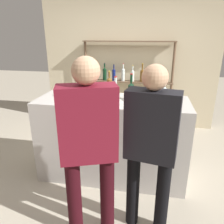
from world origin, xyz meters
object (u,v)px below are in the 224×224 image
object	(u,v)px
counter_bottle_0	(131,90)
cork_jar	(114,94)
customer_center	(89,141)
counter_bottle_2	(115,92)
counter_bottle_1	(164,96)
customer_right	(151,142)
counter_bottle_3	(82,90)
ice_bucket	(154,93)
counter_bottle_4	(109,86)

from	to	relation	value
counter_bottle_0	cork_jar	distance (m)	0.23
cork_jar	customer_center	world-z (taller)	customer_center
counter_bottle_2	counter_bottle_1	bearing A→B (deg)	-8.34
counter_bottle_0	customer_right	bearing A→B (deg)	-72.39
counter_bottle_3	customer_right	size ratio (longest dim) A/B	0.20
customer_right	customer_center	size ratio (longest dim) A/B	0.96
ice_bucket	counter_bottle_2	bearing A→B (deg)	-174.25
counter_bottle_0	cork_jar	size ratio (longest dim) A/B	2.59
counter_bottle_0	ice_bucket	size ratio (longest dim) A/B	1.43
counter_bottle_3	counter_bottle_4	xyz separation A→B (m)	(0.30, 0.25, 0.01)
counter_bottle_2	customer_right	bearing A→B (deg)	-58.58
counter_bottle_0	counter_bottle_1	bearing A→B (deg)	-27.76
counter_bottle_0	counter_bottle_1	world-z (taller)	counter_bottle_1
counter_bottle_0	counter_bottle_2	distance (m)	0.21
ice_bucket	counter_bottle_3	bearing A→B (deg)	-178.41
ice_bucket	customer_right	bearing A→B (deg)	-91.06
customer_right	ice_bucket	bearing A→B (deg)	9.43
counter_bottle_2	customer_center	bearing A→B (deg)	-95.48
ice_bucket	counter_bottle_1	bearing A→B (deg)	-51.17
counter_bottle_2	counter_bottle_4	xyz separation A→B (m)	(-0.13, 0.27, 0.01)
customer_right	customer_center	distance (m)	0.55
cork_jar	counter_bottle_3	bearing A→B (deg)	-162.01
counter_bottle_4	customer_right	xyz separation A→B (m)	(0.57, -1.00, -0.26)
counter_bottle_1	customer_center	size ratio (longest dim) A/B	0.20
ice_bucket	cork_jar	bearing A→B (deg)	168.59
counter_bottle_0	customer_right	world-z (taller)	customer_right
counter_bottle_1	customer_right	world-z (taller)	customer_right
counter_bottle_3	cork_jar	size ratio (longest dim) A/B	2.64
counter_bottle_0	customer_right	xyz separation A→B (m)	(0.27, -0.85, -0.25)
ice_bucket	cork_jar	xyz separation A→B (m)	(-0.50, 0.10, -0.05)
counter_bottle_1	counter_bottle_2	size ratio (longest dim) A/B	1.09
counter_bottle_0	counter_bottle_3	world-z (taller)	counter_bottle_3
counter_bottle_0	counter_bottle_3	distance (m)	0.61
ice_bucket	cork_jar	world-z (taller)	ice_bucket
customer_center	customer_right	bearing A→B (deg)	-92.48
cork_jar	counter_bottle_1	bearing A→B (deg)	-20.83
counter_bottle_3	customer_right	bearing A→B (deg)	-40.68
counter_bottle_4	customer_center	world-z (taller)	customer_center
counter_bottle_4	customer_right	size ratio (longest dim) A/B	0.20
cork_jar	customer_right	world-z (taller)	customer_right
counter_bottle_2	customer_right	xyz separation A→B (m)	(0.44, -0.73, -0.25)
counter_bottle_0	counter_bottle_3	size ratio (longest dim) A/B	0.98
counter_bottle_2	customer_center	xyz separation A→B (m)	(-0.09, -0.89, -0.21)
counter_bottle_2	counter_bottle_4	size ratio (longest dim) A/B	0.95
counter_bottle_4	cork_jar	bearing A→B (deg)	-55.45
customer_right	counter_bottle_4	bearing A→B (deg)	40.26
counter_bottle_1	cork_jar	world-z (taller)	counter_bottle_1
counter_bottle_4	counter_bottle_2	bearing A→B (deg)	-64.87
counter_bottle_3	customer_right	world-z (taller)	customer_right
counter_bottle_4	customer_right	distance (m)	1.18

